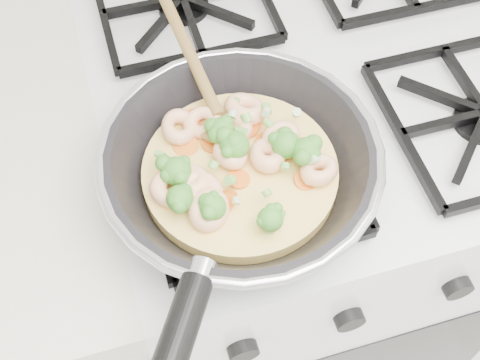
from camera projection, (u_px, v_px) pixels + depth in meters
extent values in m
cube|color=white|center=(297.00, 229.00, 1.21)|extent=(0.60, 0.60, 0.90)
cube|color=black|center=(323.00, 56.00, 0.83)|extent=(0.56, 0.56, 0.02)
torus|color=silver|center=(240.00, 155.00, 0.66)|extent=(0.30, 0.30, 0.01)
cylinder|color=#FFD96E|center=(240.00, 173.00, 0.69)|extent=(0.21, 0.21, 0.02)
ellipsoid|color=olive|center=(222.00, 128.00, 0.70)|extent=(0.05, 0.06, 0.02)
cylinder|color=olive|center=(181.00, 34.00, 0.74)|extent=(0.04, 0.24, 0.05)
torus|color=#FEC696|center=(232.00, 129.00, 0.70)|extent=(0.05, 0.05, 0.02)
torus|color=#FEC696|center=(281.00, 138.00, 0.69)|extent=(0.06, 0.06, 0.02)
torus|color=#FEC696|center=(193.00, 181.00, 0.66)|extent=(0.05, 0.05, 0.02)
torus|color=#FEC696|center=(199.00, 189.00, 0.65)|extent=(0.07, 0.07, 0.02)
torus|color=#FEC696|center=(174.00, 188.00, 0.65)|extent=(0.06, 0.06, 0.02)
torus|color=#FEC696|center=(179.00, 127.00, 0.70)|extent=(0.06, 0.06, 0.03)
torus|color=#FEC696|center=(230.00, 154.00, 0.68)|extent=(0.05, 0.05, 0.03)
torus|color=#FEC696|center=(267.00, 156.00, 0.68)|extent=(0.05, 0.05, 0.02)
torus|color=#FEC696|center=(245.00, 109.00, 0.71)|extent=(0.07, 0.07, 0.03)
torus|color=#FEC696|center=(203.00, 123.00, 0.70)|extent=(0.05, 0.05, 0.03)
torus|color=#FEC696|center=(209.00, 210.00, 0.64)|extent=(0.07, 0.07, 0.03)
torus|color=#FEC696|center=(319.00, 170.00, 0.67)|extent=(0.06, 0.06, 0.02)
ellipsoid|color=#4B9430|center=(285.00, 145.00, 0.67)|extent=(0.04, 0.04, 0.03)
ellipsoid|color=#4B9430|center=(213.00, 207.00, 0.63)|extent=(0.04, 0.04, 0.03)
ellipsoid|color=#4B9430|center=(180.00, 199.00, 0.63)|extent=(0.04, 0.04, 0.03)
ellipsoid|color=#4B9430|center=(234.00, 146.00, 0.67)|extent=(0.04, 0.04, 0.03)
ellipsoid|color=#4B9430|center=(221.00, 131.00, 0.68)|extent=(0.04, 0.04, 0.03)
ellipsoid|color=#4B9430|center=(270.00, 219.00, 0.62)|extent=(0.03, 0.03, 0.03)
ellipsoid|color=#4B9430|center=(306.00, 152.00, 0.67)|extent=(0.04, 0.04, 0.03)
ellipsoid|color=#4B9430|center=(177.00, 171.00, 0.65)|extent=(0.04, 0.04, 0.03)
cylinder|color=orange|center=(186.00, 146.00, 0.69)|extent=(0.03, 0.03, 0.01)
cylinder|color=orange|center=(222.00, 204.00, 0.65)|extent=(0.03, 0.03, 0.01)
cylinder|color=orange|center=(252.00, 125.00, 0.71)|extent=(0.04, 0.04, 0.01)
cylinder|color=orange|center=(306.00, 180.00, 0.67)|extent=(0.03, 0.03, 0.01)
cylinder|color=orange|center=(199.00, 124.00, 0.71)|extent=(0.04, 0.04, 0.00)
cylinder|color=orange|center=(269.00, 142.00, 0.70)|extent=(0.04, 0.04, 0.01)
cylinder|color=orange|center=(197.00, 118.00, 0.71)|extent=(0.04, 0.04, 0.01)
cylinder|color=orange|center=(213.00, 143.00, 0.70)|extent=(0.03, 0.03, 0.01)
cylinder|color=orange|center=(227.00, 199.00, 0.66)|extent=(0.03, 0.03, 0.01)
cylinder|color=orange|center=(279.00, 155.00, 0.69)|extent=(0.03, 0.03, 0.00)
cylinder|color=orange|center=(238.00, 179.00, 0.67)|extent=(0.03, 0.03, 0.00)
cylinder|color=orange|center=(248.00, 130.00, 0.70)|extent=(0.03, 0.03, 0.01)
cylinder|color=#6EB147|center=(266.00, 109.00, 0.70)|extent=(0.01, 0.01, 0.01)
cylinder|color=#6EB147|center=(236.00, 101.00, 0.71)|extent=(0.01, 0.01, 0.01)
cylinder|color=#B4CC90|center=(236.00, 201.00, 0.64)|extent=(0.01, 0.01, 0.01)
cylinder|color=#6EB147|center=(276.00, 218.00, 0.62)|extent=(0.01, 0.01, 0.01)
cylinder|color=#B4CC90|center=(188.00, 186.00, 0.65)|extent=(0.01, 0.01, 0.01)
cylinder|color=#B4CC90|center=(231.00, 150.00, 0.67)|extent=(0.01, 0.01, 0.01)
cylinder|color=#6EB147|center=(246.00, 118.00, 0.69)|extent=(0.01, 0.01, 0.01)
cylinder|color=#B4CC90|center=(313.00, 158.00, 0.66)|extent=(0.01, 0.01, 0.01)
cylinder|color=#6EB147|center=(241.00, 131.00, 0.67)|extent=(0.01, 0.01, 0.01)
cylinder|color=#6EB147|center=(214.00, 165.00, 0.66)|extent=(0.01, 0.01, 0.01)
cylinder|color=#B4CC90|center=(233.00, 114.00, 0.69)|extent=(0.01, 0.01, 0.01)
cylinder|color=#6EB147|center=(160.00, 155.00, 0.66)|extent=(0.01, 0.01, 0.01)
cylinder|color=#B4CC90|center=(223.00, 145.00, 0.67)|extent=(0.01, 0.01, 0.01)
cylinder|color=#6EB147|center=(230.00, 180.00, 0.65)|extent=(0.01, 0.01, 0.01)
cylinder|color=#6EB147|center=(285.00, 167.00, 0.66)|extent=(0.01, 0.01, 0.01)
cylinder|color=#B4CC90|center=(297.00, 113.00, 0.69)|extent=(0.01, 0.01, 0.01)
cylinder|color=#6EB147|center=(267.00, 193.00, 0.64)|extent=(0.01, 0.01, 0.01)
cylinder|color=#6EB147|center=(279.00, 213.00, 0.63)|extent=(0.01, 0.01, 0.01)
cylinder|color=#6EB147|center=(269.00, 124.00, 0.69)|extent=(0.01, 0.01, 0.01)
cylinder|color=#B4CC90|center=(266.00, 112.00, 0.69)|extent=(0.01, 0.01, 0.01)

